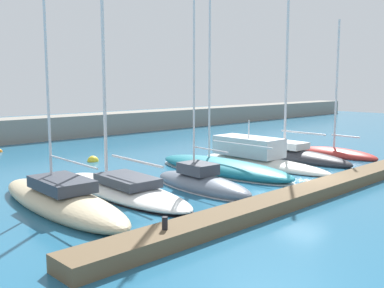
% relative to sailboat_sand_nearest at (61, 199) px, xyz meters
% --- Properties ---
extents(ground_plane, '(120.00, 120.00, 0.00)m').
position_rel_sailboat_sand_nearest_xyz_m(ground_plane, '(11.22, -5.03, -0.44)').
color(ground_plane, '#236084').
extents(dock_pier, '(29.52, 1.48, 0.58)m').
position_rel_sailboat_sand_nearest_xyz_m(dock_pier, '(11.22, -6.56, -0.15)').
color(dock_pier, brown).
rests_on(dock_pier, ground_plane).
extents(breakwater_seawall, '(108.00, 3.58, 2.17)m').
position_rel_sailboat_sand_nearest_xyz_m(breakwater_seawall, '(11.22, 23.60, 0.65)').
color(breakwater_seawall, gray).
rests_on(breakwater_seawall, ground_plane).
extents(sailboat_sand_nearest, '(3.06, 10.46, 16.13)m').
position_rel_sailboat_sand_nearest_xyz_m(sailboat_sand_nearest, '(0.00, 0.00, 0.00)').
color(sailboat_sand_nearest, beige).
rests_on(sailboat_sand_nearest, ground_plane).
extents(sailboat_white_second, '(3.47, 10.51, 19.66)m').
position_rel_sailboat_sand_nearest_xyz_m(sailboat_white_second, '(3.53, 0.37, -0.05)').
color(sailboat_white_second, white).
rests_on(sailboat_white_second, ground_plane).
extents(sailboat_slate_third, '(2.59, 6.95, 14.11)m').
position_rel_sailboat_sand_nearest_xyz_m(sailboat_slate_third, '(7.04, -1.67, -0.10)').
color(sailboat_slate_third, slate).
rests_on(sailboat_slate_third, ground_plane).
extents(sailboat_teal_fourth, '(3.10, 10.36, 16.83)m').
position_rel_sailboat_sand_nearest_xyz_m(sailboat_teal_fourth, '(11.15, 0.56, -0.12)').
color(sailboat_teal_fourth, '#19707F').
rests_on(sailboat_teal_fourth, ground_plane).
extents(motorboat_ivory_fifth, '(2.53, 10.16, 3.33)m').
position_rel_sailboat_sand_nearest_xyz_m(motorboat_ivory_fifth, '(14.61, 0.58, 0.06)').
color(motorboat_ivory_fifth, silver).
rests_on(motorboat_ivory_fifth, ground_plane).
extents(sailboat_charcoal_sixth, '(2.88, 9.88, 15.77)m').
position_rel_sailboat_sand_nearest_xyz_m(sailboat_charcoal_sixth, '(18.21, 0.37, -0.10)').
color(sailboat_charcoal_sixth, '#2D2D33').
rests_on(sailboat_charcoal_sixth, ground_plane).
extents(sailboat_red_seventh, '(2.65, 6.59, 10.37)m').
position_rel_sailboat_sand_nearest_xyz_m(sailboat_red_seventh, '(21.94, -1.28, -0.22)').
color(sailboat_red_seventh, '#B72D28').
rests_on(sailboat_red_seventh, ground_plane).
extents(mooring_buoy_yellow, '(0.79, 0.79, 0.79)m').
position_rel_sailboat_sand_nearest_xyz_m(mooring_buoy_yellow, '(7.46, 9.43, -0.44)').
color(mooring_buoy_yellow, yellow).
rests_on(mooring_buoy_yellow, ground_plane).
extents(dock_bollard, '(0.20, 0.20, 0.44)m').
position_rel_sailboat_sand_nearest_xyz_m(dock_bollard, '(0.36, -6.56, 0.36)').
color(dock_bollard, black).
rests_on(dock_bollard, dock_pier).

